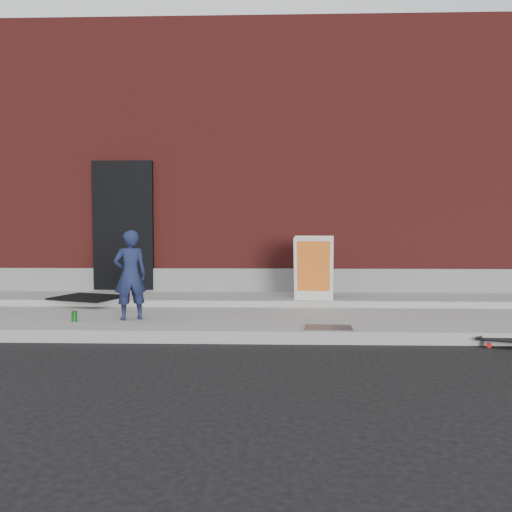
{
  "coord_description": "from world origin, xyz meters",
  "views": [
    {
      "loc": [
        -0.02,
        -5.71,
        1.32
      ],
      "look_at": [
        -0.21,
        0.8,
        0.98
      ],
      "focal_mm": 35.0,
      "sensor_mm": 36.0,
      "label": 1
    }
  ],
  "objects": [
    {
      "name": "ground",
      "position": [
        0.0,
        0.0,
        0.0
      ],
      "size": [
        80.0,
        80.0,
        0.0
      ],
      "primitive_type": "plane",
      "color": "black",
      "rests_on": "ground"
    },
    {
      "name": "sidewalk",
      "position": [
        0.0,
        1.5,
        0.07
      ],
      "size": [
        20.0,
        3.0,
        0.15
      ],
      "primitive_type": "cube",
      "color": "gray",
      "rests_on": "ground"
    },
    {
      "name": "apron",
      "position": [
        0.0,
        2.4,
        0.2
      ],
      "size": [
        20.0,
        1.2,
        0.1
      ],
      "primitive_type": "cube",
      "color": "gray",
      "rests_on": "sidewalk"
    },
    {
      "name": "building",
      "position": [
        -0.0,
        6.99,
        2.5
      ],
      "size": [
        20.0,
        8.1,
        5.0
      ],
      "color": "#5C1C19",
      "rests_on": "ground"
    },
    {
      "name": "child",
      "position": [
        -1.85,
        0.73,
        0.74
      ],
      "size": [
        0.5,
        0.43,
        1.17
      ],
      "primitive_type": "imported",
      "rotation": [
        0.0,
        0.0,
        3.57
      ],
      "color": "#161E40",
      "rests_on": "sidewalk"
    },
    {
      "name": "pizza_sign",
      "position": [
        0.65,
        1.98,
        0.74
      ],
      "size": [
        0.67,
        0.76,
        0.98
      ],
      "color": "silver",
      "rests_on": "apron"
    },
    {
      "name": "soda_can",
      "position": [
        -2.54,
        0.56,
        0.22
      ],
      "size": [
        0.07,
        0.07,
        0.13
      ],
      "primitive_type": "cylinder",
      "rotation": [
        0.0,
        0.0,
        0.03
      ],
      "color": "#198023",
      "rests_on": "sidewalk"
    },
    {
      "name": "doormat",
      "position": [
        -2.9,
        2.0,
        0.26
      ],
      "size": [
        1.16,
        1.04,
        0.03
      ],
      "primitive_type": "cube",
      "rotation": [
        0.0,
        0.0,
        -0.33
      ],
      "color": "black",
      "rests_on": "apron"
    },
    {
      "name": "utility_plate",
      "position": [
        0.67,
        0.2,
        0.16
      ],
      "size": [
        0.58,
        0.39,
        0.02
      ],
      "primitive_type": "cube",
      "rotation": [
        0.0,
        0.0,
        -0.07
      ],
      "color": "#54555A",
      "rests_on": "sidewalk"
    }
  ]
}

